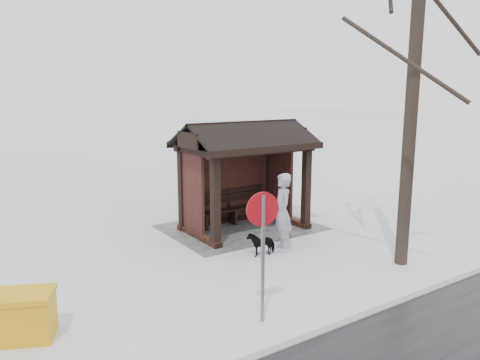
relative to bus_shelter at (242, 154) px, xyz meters
name	(u,v)px	position (x,y,z in m)	size (l,w,h in m)	color
ground	(245,229)	(0.00, 0.16, -2.17)	(120.00, 120.00, 0.00)	white
kerb	(407,299)	(0.00, 5.66, -2.16)	(120.00, 0.15, 0.06)	gray
trampled_patch	(241,227)	(0.00, -0.04, -2.16)	(4.20, 3.20, 0.02)	gray
bus_shelter	(242,154)	(0.00, 0.00, 0.00)	(3.60, 2.40, 3.09)	#321912
pedestrian	(282,212)	(0.24, 2.14, -1.19)	(0.71, 0.47, 1.95)	#A094AE
dog	(261,243)	(0.84, 2.11, -1.88)	(0.31, 0.67, 0.57)	black
grit_bin	(21,316)	(6.34, 3.12, -1.77)	(1.21, 1.06, 0.78)	orange
road_sign	(262,229)	(2.80, 4.78, -0.51)	(0.58, 0.16, 2.29)	slate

